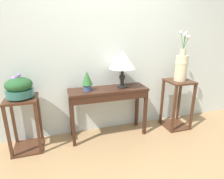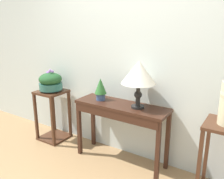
{
  "view_description": "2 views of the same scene",
  "coord_description": "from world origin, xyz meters",
  "px_view_note": "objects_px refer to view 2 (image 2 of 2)",
  "views": [
    {
      "loc": [
        -0.65,
        -1.24,
        1.57
      ],
      "look_at": [
        0.1,
        1.22,
        0.74
      ],
      "focal_mm": 29.26,
      "sensor_mm": 36.0,
      "label": 1
    },
    {
      "loc": [
        1.39,
        -1.1,
        1.71
      ],
      "look_at": [
        -0.1,
        1.23,
        0.92
      ],
      "focal_mm": 37.87,
      "sensor_mm": 36.0,
      "label": 2
    }
  ],
  "objects_px": {
    "console_table": "(120,114)",
    "pedestal_stand_left": "(53,115)",
    "pedestal_stand_right": "(222,164)",
    "table_lamp": "(139,73)",
    "potted_plant_on_console": "(101,88)",
    "planter_bowl_wide_left": "(51,82)"
  },
  "relations": [
    {
      "from": "console_table",
      "to": "planter_bowl_wide_left",
      "type": "distance_m",
      "value": 1.19
    },
    {
      "from": "pedestal_stand_left",
      "to": "planter_bowl_wide_left",
      "type": "xyz_separation_m",
      "value": [
        -0.0,
        0.0,
        0.51
      ]
    },
    {
      "from": "potted_plant_on_console",
      "to": "table_lamp",
      "type": "bearing_deg",
      "value": -0.14
    },
    {
      "from": "console_table",
      "to": "pedestal_stand_right",
      "type": "height_order",
      "value": "pedestal_stand_right"
    },
    {
      "from": "console_table",
      "to": "pedestal_stand_right",
      "type": "bearing_deg",
      "value": -2.58
    },
    {
      "from": "pedestal_stand_right",
      "to": "console_table",
      "type": "bearing_deg",
      "value": 177.42
    },
    {
      "from": "console_table",
      "to": "pedestal_stand_left",
      "type": "xyz_separation_m",
      "value": [
        -1.17,
        0.0,
        -0.27
      ]
    },
    {
      "from": "planter_bowl_wide_left",
      "to": "pedestal_stand_right",
      "type": "xyz_separation_m",
      "value": [
        2.33,
        -0.05,
        -0.48
      ]
    },
    {
      "from": "potted_plant_on_console",
      "to": "pedestal_stand_right",
      "type": "relative_size",
      "value": 0.34
    },
    {
      "from": "potted_plant_on_console",
      "to": "planter_bowl_wide_left",
      "type": "height_order",
      "value": "planter_bowl_wide_left"
    },
    {
      "from": "pedestal_stand_left",
      "to": "pedestal_stand_right",
      "type": "bearing_deg",
      "value": -1.31
    },
    {
      "from": "console_table",
      "to": "table_lamp",
      "type": "height_order",
      "value": "table_lamp"
    },
    {
      "from": "pedestal_stand_left",
      "to": "planter_bowl_wide_left",
      "type": "distance_m",
      "value": 0.51
    },
    {
      "from": "table_lamp",
      "to": "potted_plant_on_console",
      "type": "height_order",
      "value": "table_lamp"
    },
    {
      "from": "console_table",
      "to": "pedestal_stand_left",
      "type": "bearing_deg",
      "value": 179.97
    },
    {
      "from": "pedestal_stand_left",
      "to": "pedestal_stand_right",
      "type": "distance_m",
      "value": 2.33
    },
    {
      "from": "console_table",
      "to": "table_lamp",
      "type": "distance_m",
      "value": 0.57
    },
    {
      "from": "potted_plant_on_console",
      "to": "pedestal_stand_left",
      "type": "bearing_deg",
      "value": -178.48
    },
    {
      "from": "planter_bowl_wide_left",
      "to": "pedestal_stand_right",
      "type": "height_order",
      "value": "planter_bowl_wide_left"
    },
    {
      "from": "console_table",
      "to": "table_lamp",
      "type": "bearing_deg",
      "value": 5.85
    },
    {
      "from": "pedestal_stand_left",
      "to": "pedestal_stand_right",
      "type": "height_order",
      "value": "pedestal_stand_right"
    },
    {
      "from": "planter_bowl_wide_left",
      "to": "pedestal_stand_right",
      "type": "relative_size",
      "value": 0.4
    }
  ]
}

